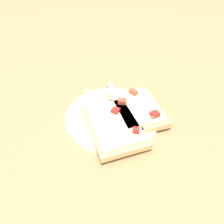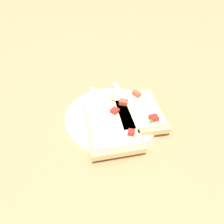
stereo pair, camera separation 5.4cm
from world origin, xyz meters
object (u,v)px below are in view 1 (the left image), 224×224
Objects in this scene: fork at (100,114)px; pizza_slice_main at (114,125)px; pizza_slice_corner at (137,109)px; knife at (120,101)px; plate at (112,117)px.

pizza_slice_main is at bearing 12.80° from fork.
fork is at bearing -101.38° from pizza_slice_corner.
fork is 0.07m from knife.
plate is 1.31× the size of fork.
plate is 1.23× the size of pizza_slice_corner.
pizza_slice_main is 0.08m from pizza_slice_corner.
plate is at bearing -96.78° from pizza_slice_corner.
pizza_slice_corner is (-0.05, -0.07, 0.00)m from pizza_slice_main.
knife is 0.90× the size of pizza_slice_main.
pizza_slice_corner is at bearing 24.84° from knife.
fork reaches higher than plate.
pizza_slice_main is 1.08× the size of pizza_slice_corner.
knife is (-0.04, -0.06, -0.00)m from fork.
plate is at bearing 63.89° from fork.
pizza_slice_main is (-0.00, 0.10, 0.01)m from knife.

